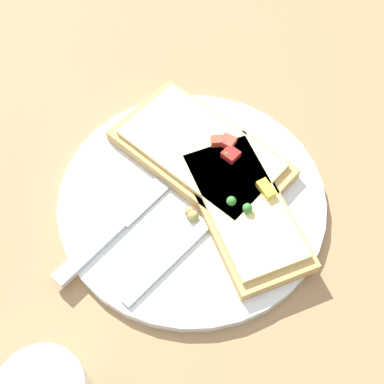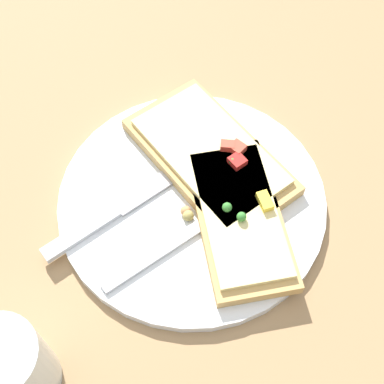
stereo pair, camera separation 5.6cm
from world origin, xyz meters
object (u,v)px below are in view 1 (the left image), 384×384
at_px(plate, 192,200).
at_px(knife, 127,216).
at_px(pizza_slice_corner, 243,207).
at_px(fork, 203,227).
at_px(pizza_slice_main, 201,153).

xyz_separation_m(plate, knife, (0.05, -0.05, 0.01)).
bearing_deg(pizza_slice_corner, plate, -130.93).
xyz_separation_m(plate, fork, (0.03, 0.03, 0.01)).
relative_size(plate, pizza_slice_corner, 1.52).
bearing_deg(plate, pizza_slice_corner, 97.43).
xyz_separation_m(knife, pizza_slice_corner, (-0.06, 0.10, 0.01)).
relative_size(pizza_slice_main, pizza_slice_corner, 1.14).
bearing_deg(fork, plate, 59.60).
xyz_separation_m(pizza_slice_main, pizza_slice_corner, (0.04, 0.07, 0.00)).
bearing_deg(pizza_slice_corner, fork, -86.62).
distance_m(plate, knife, 0.07).
bearing_deg(knife, pizza_slice_main, -4.56).
distance_m(pizza_slice_main, pizza_slice_corner, 0.08).
relative_size(fork, knife, 0.86).
distance_m(plate, pizza_slice_main, 0.05).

